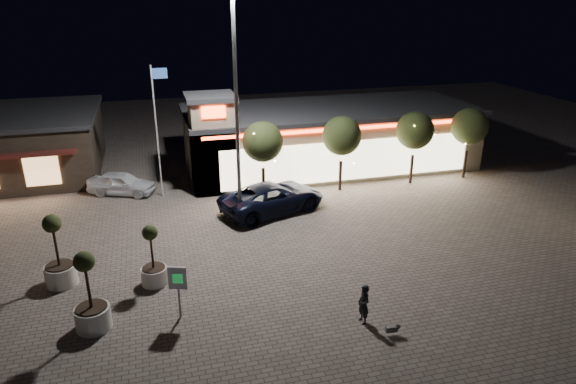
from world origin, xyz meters
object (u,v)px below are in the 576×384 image
object	(u,v)px
white_sedan	(121,183)
pedestrian	(364,304)
planter_left	(59,263)
pickup_truck	(273,197)
planter_mid	(91,305)
valet_sign	(178,282)

from	to	relation	value
white_sedan	pedestrian	distance (m)	18.92
white_sedan	planter_left	size ratio (longest dim) A/B	1.26
pickup_truck	pedestrian	size ratio (longest dim) A/B	3.85
white_sedan	planter_left	world-z (taller)	planter_left
pickup_truck	planter_mid	distance (m)	12.81
pickup_truck	white_sedan	bearing A→B (deg)	39.56
pedestrian	white_sedan	bearing A→B (deg)	-159.19
pickup_truck	pedestrian	xyz separation A→B (m)	(0.77, -11.34, -0.06)
white_sedan	planter_left	distance (m)	10.72
pickup_truck	white_sedan	size ratio (longest dim) A/B	1.49
planter_mid	valet_sign	distance (m)	3.25
planter_left	planter_mid	distance (m)	3.99
white_sedan	valet_sign	bearing A→B (deg)	-147.04
planter_left	planter_mid	world-z (taller)	planter_left
pedestrian	valet_sign	bearing A→B (deg)	-116.62
planter_left	valet_sign	bearing A→B (deg)	-38.73
planter_left	valet_sign	world-z (taller)	planter_left
valet_sign	planter_left	bearing A→B (deg)	141.27
white_sedan	planter_left	xyz separation A→B (m)	(-2.26, -10.48, 0.31)
pedestrian	planter_mid	distance (m)	10.20
valet_sign	planter_mid	bearing A→B (deg)	177.29
pickup_truck	planter_mid	bearing A→B (deg)	115.51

